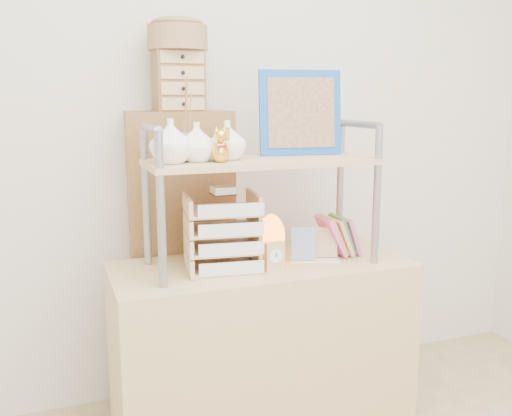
{
  "coord_description": "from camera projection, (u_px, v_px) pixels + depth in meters",
  "views": [
    {
      "loc": [
        -0.79,
        -0.86,
        1.41
      ],
      "look_at": [
        -0.03,
        1.2,
        0.98
      ],
      "focal_mm": 40.0,
      "sensor_mm": 36.0,
      "label": 1
    }
  ],
  "objects": [
    {
      "name": "salt_lamp",
      "position": [
        271.0,
        236.0,
        2.33
      ],
      "size": [
        0.13,
        0.12,
        0.19
      ],
      "color": "brown",
      "rests_on": "desk"
    },
    {
      "name": "desk",
      "position": [
        262.0,
        350.0,
        2.37
      ],
      "size": [
        1.2,
        0.5,
        0.75
      ],
      "primitive_type": "cube",
      "color": "tan",
      "rests_on": "ground"
    },
    {
      "name": "drawer_chest",
      "position": [
        179.0,
        81.0,
        2.39
      ],
      "size": [
        0.2,
        0.16,
        0.25
      ],
      "color": "brown",
      "rests_on": "cabinet"
    },
    {
      "name": "woven_basket",
      "position": [
        177.0,
        38.0,
        2.36
      ],
      "size": [
        0.25,
        0.25,
        0.1
      ],
      "primitive_type": "cylinder",
      "color": "olive",
      "rests_on": "drawer_chest"
    },
    {
      "name": "letter_tray",
      "position": [
        223.0,
        236.0,
        2.2
      ],
      "size": [
        0.3,
        0.28,
        0.33
      ],
      "color": "tan",
      "rests_on": "desk"
    },
    {
      "name": "desk_clock",
      "position": [
        274.0,
        256.0,
        2.2
      ],
      "size": [
        0.08,
        0.04,
        0.11
      ],
      "color": "tan",
      "rests_on": "desk"
    },
    {
      "name": "cabinet",
      "position": [
        182.0,
        263.0,
        2.57
      ],
      "size": [
        0.47,
        0.28,
        1.35
      ],
      "primitive_type": "cube",
      "rotation": [
        0.0,
        0.0,
        -0.1
      ],
      "color": "brown",
      "rests_on": "ground"
    },
    {
      "name": "hutch",
      "position": [
        245.0,
        156.0,
        2.2
      ],
      "size": [
        0.9,
        0.34,
        0.77
      ],
      "color": "gray",
      "rests_on": "desk"
    },
    {
      "name": "postcard_stand",
      "position": [
        314.0,
        251.0,
        2.32
      ],
      "size": [
        0.21,
        0.12,
        0.14
      ],
      "color": "white",
      "rests_on": "desk"
    }
  ]
}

